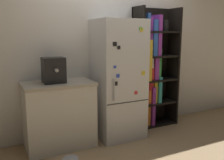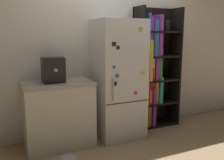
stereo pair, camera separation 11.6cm
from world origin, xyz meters
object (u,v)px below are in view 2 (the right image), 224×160
(espresso_machine, at_px, (53,70))
(pet_bowl, at_px, (69,160))
(refrigerator, at_px, (118,80))
(bookshelf, at_px, (151,71))

(espresso_machine, bearing_deg, pet_bowl, -86.16)
(refrigerator, bearing_deg, espresso_machine, 178.89)
(espresso_machine, relative_size, pet_bowl, 1.71)
(espresso_machine, bearing_deg, refrigerator, -1.11)
(refrigerator, distance_m, pet_bowl, 1.32)
(refrigerator, relative_size, espresso_machine, 5.21)
(bookshelf, relative_size, espresso_machine, 5.86)
(refrigerator, bearing_deg, bookshelf, 13.30)
(pet_bowl, bearing_deg, espresso_machine, 93.84)
(refrigerator, xyz_separation_m, pet_bowl, (-0.90, -0.50, -0.83))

